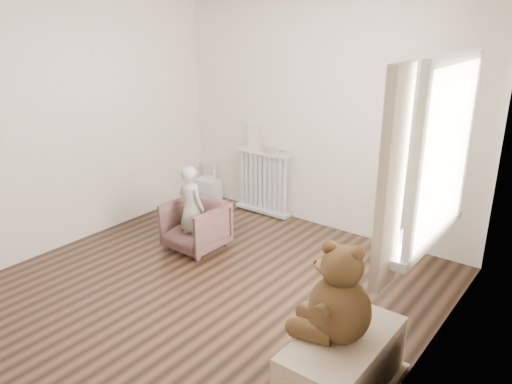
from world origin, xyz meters
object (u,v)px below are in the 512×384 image
Objects in this scene: child at (191,208)px; teddy_bear at (340,301)px; plush_cat at (423,215)px; toy_vanity at (208,178)px; toy_bench at (342,366)px; armchair at (196,226)px; radiator at (263,182)px.

teddy_bear is at bearing 157.83° from child.
toy_vanity is at bearing 152.97° from plush_cat.
toy_bench is at bearing -104.68° from plush_cat.
child reaches higher than armchair.
toy_vanity is (-0.86, -0.03, -0.11)m from radiator.
radiator is at bearing -87.19° from child.
armchair is 0.89× the size of teddy_bear.
teddy_bear reaches higher than toy_bench.
toy_vanity is 0.78× the size of teddy_bear.
radiator is 3.08m from teddy_bear.
radiator reaches higher than toy_vanity.
plush_cat is (2.31, -0.16, 0.75)m from armchair.
toy_bench is (2.17, -0.96, -0.05)m from armchair.
toy_bench is at bearing -44.18° from radiator.
armchair is at bearing -88.82° from child.
teddy_bear is (2.18, -2.16, 0.28)m from radiator.
radiator is 2.78m from plush_cat.
toy_vanity is 3.73m from toy_bench.
plush_cat is at bearing -29.91° from radiator.
teddy_bear is at bearing -149.46° from toy_bench.
plush_cat reaches higher than radiator.
radiator is 3.08m from toy_bench.
toy_vanity is at bearing -52.19° from child.
plush_cat is (0.14, 0.79, 0.80)m from toy_bench.
child is (0.90, -1.21, 0.18)m from toy_vanity.
plush_cat reaches higher than armchair.
toy_bench is (3.07, -2.11, -0.08)m from toy_vanity.
teddy_bear is (-0.03, -0.02, 0.47)m from toy_bench.
plush_cat is at bearing 65.76° from teddy_bear.
radiator is at bearing 1.99° from toy_vanity.
radiator is at bearing 145.41° from plush_cat.
radiator is 0.88× the size of child.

